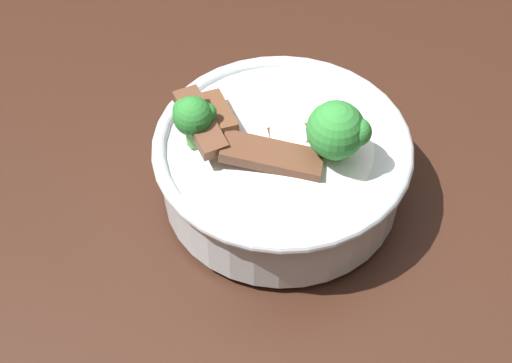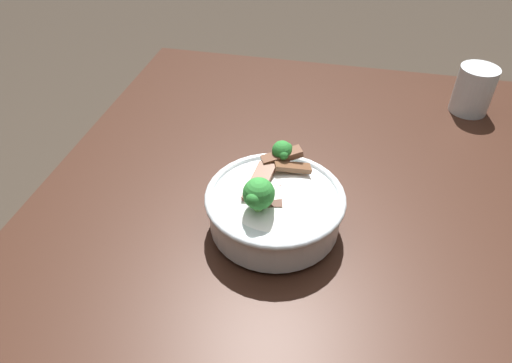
# 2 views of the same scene
# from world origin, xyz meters

# --- Properties ---
(dining_table) EXTENTS (1.10, 0.90, 0.75)m
(dining_table) POSITION_xyz_m (0.00, 0.00, 0.62)
(dining_table) COLOR #381E14
(dining_table) RESTS_ON ground
(rice_bowl) EXTENTS (0.21, 0.21, 0.12)m
(rice_bowl) POSITION_xyz_m (0.04, -0.03, 0.80)
(rice_bowl) COLOR silver
(rice_bowl) RESTS_ON dining_table
(drinking_glass) EXTENTS (0.08, 0.08, 0.10)m
(drinking_glass) POSITION_xyz_m (-0.39, 0.31, 0.80)
(drinking_glass) COLOR white
(drinking_glass) RESTS_ON dining_table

